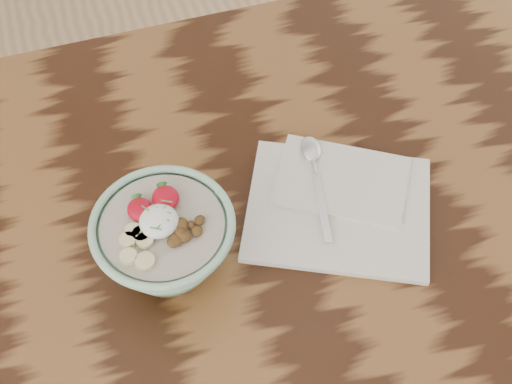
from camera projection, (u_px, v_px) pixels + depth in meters
table at (133, 300)px, 102.50cm from camera, size 160.00×90.00×75.00cm
breakfast_bowl at (165, 241)px, 90.25cm from camera, size 18.15×18.15×12.06cm
napkin at (339, 203)px, 100.18cm from camera, size 31.55×29.21×1.56cm
spoon at (313, 163)px, 102.56cm from camera, size 5.46×18.27×0.95cm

